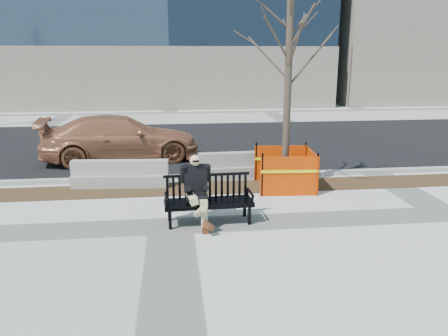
{
  "coord_description": "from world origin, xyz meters",
  "views": [
    {
      "loc": [
        0.1,
        -8.76,
        3.52
      ],
      "look_at": [
        1.21,
        0.71,
        1.04
      ],
      "focal_mm": 35.3,
      "sensor_mm": 36.0,
      "label": 1
    }
  ],
  "objects_px": {
    "tree_fence": "(284,188)",
    "jersey_barrier_right": "(244,177)",
    "sedan": "(122,160)",
    "jersey_barrier_left": "(121,186)",
    "seated_man": "(197,222)",
    "bench": "(209,222)"
  },
  "relations": [
    {
      "from": "seated_man",
      "to": "bench",
      "type": "bearing_deg",
      "value": -11.4
    },
    {
      "from": "tree_fence",
      "to": "jersey_barrier_right",
      "type": "relative_size",
      "value": 2.08
    },
    {
      "from": "seated_man",
      "to": "sedan",
      "type": "relative_size",
      "value": 0.28
    },
    {
      "from": "bench",
      "to": "seated_man",
      "type": "height_order",
      "value": "seated_man"
    },
    {
      "from": "seated_man",
      "to": "sedan",
      "type": "distance_m",
      "value": 6.43
    },
    {
      "from": "seated_man",
      "to": "tree_fence",
      "type": "height_order",
      "value": "tree_fence"
    },
    {
      "from": "bench",
      "to": "sedan",
      "type": "xyz_separation_m",
      "value": [
        -2.47,
        6.08,
        0.0
      ]
    },
    {
      "from": "sedan",
      "to": "jersey_barrier_right",
      "type": "bearing_deg",
      "value": -132.3
    },
    {
      "from": "jersey_barrier_right",
      "to": "seated_man",
      "type": "bearing_deg",
      "value": -117.73
    },
    {
      "from": "tree_fence",
      "to": "jersey_barrier_right",
      "type": "height_order",
      "value": "tree_fence"
    },
    {
      "from": "tree_fence",
      "to": "jersey_barrier_left",
      "type": "height_order",
      "value": "tree_fence"
    },
    {
      "from": "seated_man",
      "to": "sedan",
      "type": "xyz_separation_m",
      "value": [
        -2.21,
        6.04,
        0.0
      ]
    },
    {
      "from": "bench",
      "to": "seated_man",
      "type": "relative_size",
      "value": 1.31
    },
    {
      "from": "tree_fence",
      "to": "jersey_barrier_right",
      "type": "distance_m",
      "value": 1.46
    },
    {
      "from": "seated_man",
      "to": "jersey_barrier_left",
      "type": "height_order",
      "value": "seated_man"
    },
    {
      "from": "jersey_barrier_left",
      "to": "jersey_barrier_right",
      "type": "bearing_deg",
      "value": 12.6
    },
    {
      "from": "bench",
      "to": "jersey_barrier_right",
      "type": "bearing_deg",
      "value": 66.25
    },
    {
      "from": "sedan",
      "to": "tree_fence",
      "type": "bearing_deg",
      "value": -136.28
    },
    {
      "from": "seated_man",
      "to": "jersey_barrier_right",
      "type": "relative_size",
      "value": 0.55
    },
    {
      "from": "sedan",
      "to": "jersey_barrier_right",
      "type": "xyz_separation_m",
      "value": [
        3.8,
        -2.65,
        0.0
      ]
    },
    {
      "from": "sedan",
      "to": "jersey_barrier_right",
      "type": "distance_m",
      "value": 4.64
    },
    {
      "from": "sedan",
      "to": "jersey_barrier_right",
      "type": "relative_size",
      "value": 1.95
    }
  ]
}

